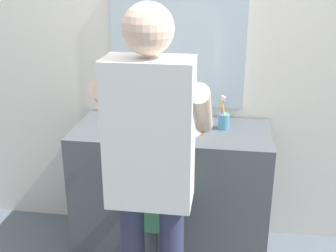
{
  "coord_description": "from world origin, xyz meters",
  "views": [
    {
      "loc": [
        0.34,
        -2.13,
        1.8
      ],
      "look_at": [
        0.0,
        0.15,
        0.94
      ],
      "focal_mm": 45.92,
      "sensor_mm": 36.0,
      "label": 1
    }
  ],
  "objects_px": {
    "toothbrush_cup": "(224,120)",
    "soap_bottle": "(122,118)",
    "child_toddler": "(161,207)",
    "adult_parent": "(151,154)"
  },
  "relations": [
    {
      "from": "soap_bottle",
      "to": "child_toddler",
      "type": "distance_m",
      "value": 0.61
    },
    {
      "from": "toothbrush_cup",
      "to": "soap_bottle",
      "type": "bearing_deg",
      "value": -172.57
    },
    {
      "from": "soap_bottle",
      "to": "adult_parent",
      "type": "height_order",
      "value": "adult_parent"
    },
    {
      "from": "child_toddler",
      "to": "toothbrush_cup",
      "type": "bearing_deg",
      "value": 55.39
    },
    {
      "from": "adult_parent",
      "to": "child_toddler",
      "type": "bearing_deg",
      "value": 90.61
    },
    {
      "from": "soap_bottle",
      "to": "child_toddler",
      "type": "height_order",
      "value": "soap_bottle"
    },
    {
      "from": "toothbrush_cup",
      "to": "adult_parent",
      "type": "xyz_separation_m",
      "value": [
        -0.31,
        -0.74,
        0.09
      ]
    },
    {
      "from": "toothbrush_cup",
      "to": "soap_bottle",
      "type": "xyz_separation_m",
      "value": [
        -0.62,
        -0.08,
        0.01
      ]
    },
    {
      "from": "soap_bottle",
      "to": "child_toddler",
      "type": "xyz_separation_m",
      "value": [
        0.3,
        -0.37,
        -0.37
      ]
    },
    {
      "from": "soap_bottle",
      "to": "child_toddler",
      "type": "relative_size",
      "value": 0.18
    }
  ]
}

